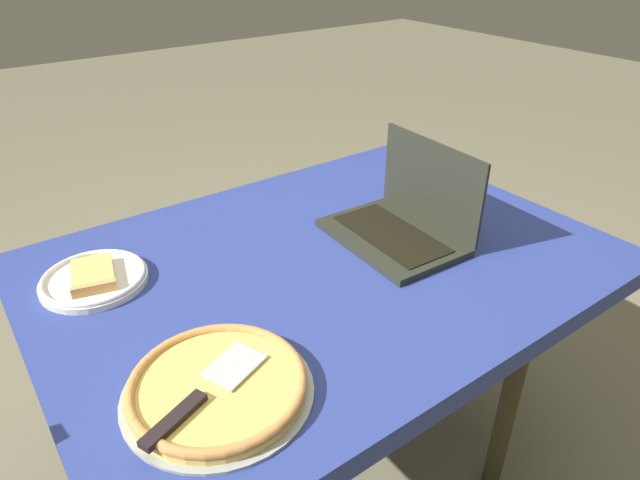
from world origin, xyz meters
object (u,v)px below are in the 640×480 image
dining_table (325,278)px  laptop (404,219)px  table_knife (407,180)px  pizza_tray (217,386)px  pizza_plate (94,278)px

dining_table → laptop: (-0.22, 0.03, 0.11)m
table_knife → dining_table: bearing=24.2°
dining_table → laptop: 0.24m
table_knife → laptop: bearing=44.5°
pizza_tray → table_knife: 0.97m
pizza_tray → table_knife: pizza_tray is taller
laptop → pizza_tray: bearing=18.6°
dining_table → pizza_plate: (0.47, -0.21, 0.07)m
pizza_plate → pizza_tray: size_ratio=0.71×
dining_table → pizza_tray: size_ratio=4.02×
pizza_plate → pizza_tray: 0.45m
laptop → pizza_tray: size_ratio=1.07×
laptop → pizza_tray: 0.65m
table_knife → pizza_plate: bearing=-0.2°
dining_table → table_knife: bearing=-155.8°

